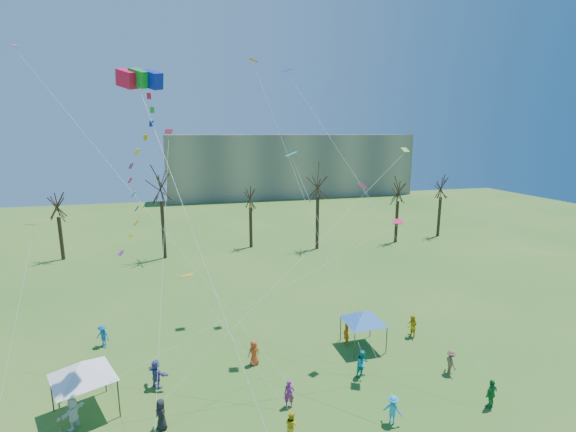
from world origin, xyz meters
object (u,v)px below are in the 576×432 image
object	(u,v)px
canopy_tent_blue	(364,316)
big_box_kite	(144,177)
distant_building	(290,165)
canopy_tent_white	(82,370)

from	to	relation	value
canopy_tent_blue	big_box_kite	bearing A→B (deg)	-168.35
distant_building	canopy_tent_white	world-z (taller)	distant_building
canopy_tent_white	canopy_tent_blue	size ratio (longest dim) A/B	1.04
distant_building	canopy_tent_white	distance (m)	82.44
canopy_tent_white	canopy_tent_blue	xyz separation A→B (m)	(18.04, 2.63, -0.33)
distant_building	big_box_kite	xyz separation A→B (m)	(-28.48, -75.91, 5.72)
distant_building	big_box_kite	bearing A→B (deg)	-110.57
big_box_kite	distant_building	bearing A→B (deg)	69.43
distant_building	canopy_tent_white	bearing A→B (deg)	-113.21
distant_building	canopy_tent_blue	bearing A→B (deg)	-101.16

